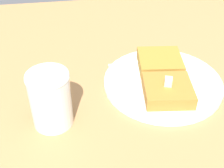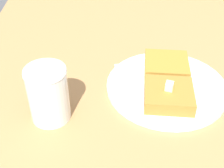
{
  "view_description": "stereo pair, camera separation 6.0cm",
  "coord_description": "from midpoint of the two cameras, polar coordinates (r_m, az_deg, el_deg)",
  "views": [
    {
      "loc": [
        -49.03,
        22.96,
        43.88
      ],
      "look_at": [
        -2.38,
        16.01,
        6.95
      ],
      "focal_mm": 50.0,
      "sensor_mm": 36.0,
      "label": 1
    },
    {
      "loc": [
        -49.53,
        17.0,
        43.88
      ],
      "look_at": [
        -2.38,
        16.01,
        6.95
      ],
      "focal_mm": 50.0,
      "sensor_mm": 36.0,
      "label": 2
    }
  ],
  "objects": [
    {
      "name": "toast_slice_middle",
      "position": [
        0.7,
        6.33,
        3.91
      ],
      "size": [
        10.24,
        10.37,
        2.68
      ],
      "primitive_type": "cube",
      "rotation": [
        0.0,
        0.0,
        -0.11
      ],
      "color": "#A7792B",
      "rests_on": "plate"
    },
    {
      "name": "plate",
      "position": [
        0.67,
        6.75,
        0.22
      ],
      "size": [
        25.14,
        25.14,
        1.11
      ],
      "color": "white",
      "rests_on": "table_surface"
    },
    {
      "name": "toast_slice_left",
      "position": [
        0.62,
        7.46,
        -1.27
      ],
      "size": [
        10.24,
        10.37,
        2.68
      ],
      "primitive_type": "cube",
      "rotation": [
        0.0,
        0.0,
        -0.11
      ],
      "color": "#AE712C",
      "rests_on": "plate"
    },
    {
      "name": "syrup_jar",
      "position": [
        0.57,
        -14.09,
        -3.29
      ],
      "size": [
        7.56,
        7.56,
        10.79
      ],
      "color": "#471F0D",
      "rests_on": "table_surface"
    },
    {
      "name": "butter_pat_primary",
      "position": [
        0.61,
        7.52,
        0.32
      ],
      "size": [
        1.99,
        1.89,
        1.61
      ],
      "primitive_type": "cube",
      "rotation": [
        0.0,
        0.0,
        2.81
      ],
      "color": "beige",
      "rests_on": "toast_slice_left"
    },
    {
      "name": "table_surface",
      "position": [
        0.68,
        10.57,
        -1.45
      ],
      "size": [
        98.46,
        98.46,
        2.45
      ],
      "primitive_type": "cube",
      "color": "#AA7A49",
      "rests_on": "ground"
    },
    {
      "name": "fork",
      "position": [
        0.72,
        4.02,
        4.17
      ],
      "size": [
        2.77,
        16.06,
        0.36
      ],
      "color": "silver",
      "rests_on": "plate"
    }
  ]
}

